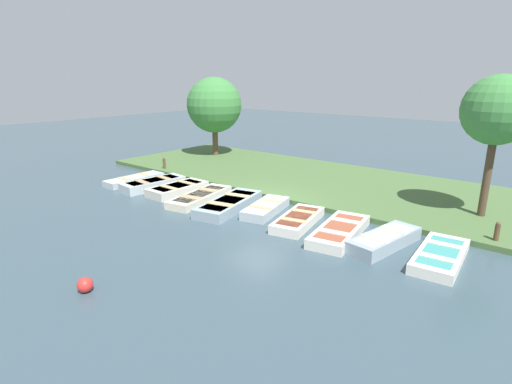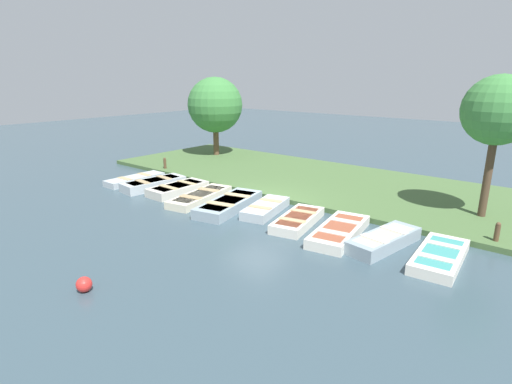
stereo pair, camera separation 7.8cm
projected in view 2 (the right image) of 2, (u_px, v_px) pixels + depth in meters
ground_plane at (258, 206)px, 16.55m from camera, size 80.00×80.00×0.00m
shore_bank at (320, 180)px, 20.24m from camera, size 8.00×24.00×0.20m
dock_walkway at (280, 195)px, 17.70m from camera, size 1.14×21.42×0.18m
rowboat_0 at (135, 179)px, 20.18m from camera, size 3.02×0.99×0.33m
rowboat_1 at (154, 184)px, 19.12m from camera, size 3.12×1.39×0.44m
rowboat_2 at (178, 189)px, 18.33m from camera, size 2.80×1.26×0.41m
rowboat_3 at (200, 197)px, 17.21m from camera, size 3.53×1.70×0.34m
rowboat_4 at (229, 204)px, 16.11m from camera, size 3.71×1.96×0.42m
rowboat_5 at (266, 208)px, 15.68m from camera, size 2.76×1.56×0.38m
rowboat_6 at (298, 220)px, 14.41m from camera, size 2.94×1.61×0.36m
rowboat_7 at (339, 231)px, 13.35m from camera, size 3.36×1.70×0.36m
rowboat_8 at (384, 240)px, 12.51m from camera, size 2.99×1.45×0.44m
rowboat_9 at (440, 256)px, 11.52m from camera, size 2.95×1.38×0.34m
mooring_post_near at (165, 165)px, 22.36m from camera, size 0.16×0.16×0.82m
mooring_post_far at (497, 234)px, 12.45m from camera, size 0.16×0.16×0.82m
buoy at (84, 284)px, 9.89m from camera, size 0.39×0.39×0.39m
park_tree_far_left at (215, 105)px, 25.52m from camera, size 3.50×3.50×5.17m
park_tree_left at (498, 111)px, 13.71m from camera, size 2.43×2.43×5.26m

